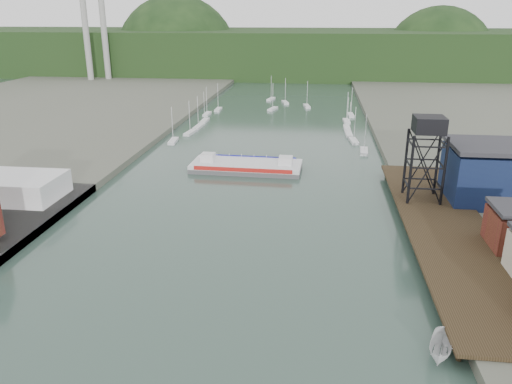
# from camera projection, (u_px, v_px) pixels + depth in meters

# --- Properties ---
(east_pier) EXTENTS (14.00, 70.00, 2.45)m
(east_pier) POSITION_uv_depth(u_px,v_px,m) (447.00, 227.00, 84.30)
(east_pier) COLOR black
(east_pier) RESTS_ON ground
(white_shed) EXTENTS (18.00, 12.00, 4.50)m
(white_shed) POSITION_uv_depth(u_px,v_px,m) (14.00, 187.00, 97.70)
(white_shed) COLOR silver
(white_shed) RESTS_ON west_quay
(lift_tower) EXTENTS (6.50, 6.50, 16.00)m
(lift_tower) POSITION_uv_depth(u_px,v_px,m) (429.00, 130.00, 92.04)
(lift_tower) COLOR black
(lift_tower) RESTS_ON east_pier
(blue_shed) EXTENTS (20.50, 14.50, 11.30)m
(blue_shed) POSITION_uv_depth(u_px,v_px,m) (502.00, 174.00, 95.06)
(blue_shed) COLOR #0C1237
(blue_shed) RESTS_ON east_land
(marina_sailboats) EXTENTS (57.71, 92.65, 0.90)m
(marina_sailboats) POSITION_uv_depth(u_px,v_px,m) (276.00, 120.00, 176.41)
(marina_sailboats) COLOR silver
(marina_sailboats) RESTS_ON ground
(smokestacks) EXTENTS (11.20, 8.20, 60.00)m
(smokestacks) POSITION_uv_depth(u_px,v_px,m) (94.00, 25.00, 266.54)
(smokestacks) COLOR #999994
(smokestacks) RESTS_ON ground
(distant_hills) EXTENTS (500.00, 120.00, 80.00)m
(distant_hills) POSITION_uv_depth(u_px,v_px,m) (291.00, 55.00, 325.66)
(distant_hills) COLOR black
(distant_hills) RESTS_ON ground
(chain_ferry) EXTENTS (26.74, 11.54, 3.81)m
(chain_ferry) POSITION_uv_depth(u_px,v_px,m) (246.00, 166.00, 120.83)
(chain_ferry) COLOR #505052
(chain_ferry) RESTS_ON ground
(motorboat) EXTENTS (4.18, 6.64, 2.40)m
(motorboat) POSITION_uv_depth(u_px,v_px,m) (441.00, 348.00, 54.84)
(motorboat) COLOR silver
(motorboat) RESTS_ON ground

